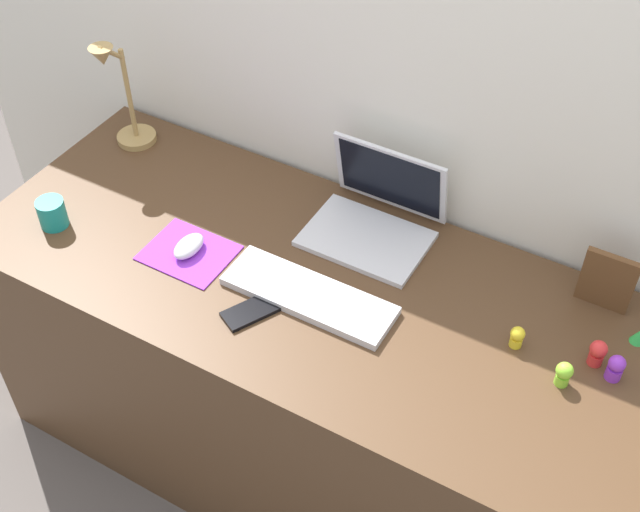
{
  "coord_description": "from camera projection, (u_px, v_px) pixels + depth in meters",
  "views": [
    {
      "loc": [
        0.7,
        -1.18,
        2.16
      ],
      "look_at": [
        0.02,
        0.0,
        0.83
      ],
      "focal_mm": 47.07,
      "sensor_mm": 36.0,
      "label": 1
    }
  ],
  "objects": [
    {
      "name": "picture_frame",
      "position": [
        607.0,
        281.0,
        1.87
      ],
      "size": [
        0.12,
        0.02,
        0.15
      ],
      "primitive_type": "cube",
      "color": "brown",
      "rests_on": "desk"
    },
    {
      "name": "laptop",
      "position": [
        377.0,
        212.0,
        2.07
      ],
      "size": [
        0.3,
        0.26,
        0.21
      ],
      "color": "silver",
      "rests_on": "desk"
    },
    {
      "name": "mousepad",
      "position": [
        189.0,
        253.0,
        2.04
      ],
      "size": [
        0.21,
        0.17,
        0.0
      ],
      "primitive_type": "cube",
      "color": "purple",
      "rests_on": "desk"
    },
    {
      "name": "mouse",
      "position": [
        189.0,
        246.0,
        2.03
      ],
      "size": [
        0.06,
        0.1,
        0.03
      ],
      "primitive_type": "ellipsoid",
      "color": "silver",
      "rests_on": "mousepad"
    },
    {
      "name": "toy_figurine_green",
      "position": [
        639.0,
        336.0,
        1.83
      ],
      "size": [
        0.03,
        0.03,
        0.04
      ],
      "primitive_type": "cone",
      "color": "green",
      "rests_on": "desk"
    },
    {
      "name": "toy_figurine_yellow",
      "position": [
        517.0,
        337.0,
        1.82
      ],
      "size": [
        0.03,
        0.03,
        0.05
      ],
      "color": "yellow",
      "rests_on": "desk"
    },
    {
      "name": "toy_figurine_red",
      "position": [
        598.0,
        352.0,
        1.78
      ],
      "size": [
        0.04,
        0.04,
        0.06
      ],
      "color": "red",
      "rests_on": "desk"
    },
    {
      "name": "toy_figurine_purple",
      "position": [
        616.0,
        367.0,
        1.75
      ],
      "size": [
        0.04,
        0.04,
        0.06
      ],
      "color": "purple",
      "rests_on": "desk"
    },
    {
      "name": "cell_phone",
      "position": [
        251.0,
        311.0,
        1.9
      ],
      "size": [
        0.12,
        0.14,
        0.01
      ],
      "primitive_type": "cube",
      "rotation": [
        0.0,
        0.0,
        -0.48
      ],
      "color": "black",
      "rests_on": "desk"
    },
    {
      "name": "ground_plane",
      "position": [
        315.0,
        453.0,
        2.49
      ],
      "size": [
        6.0,
        6.0,
        0.0
      ],
      "primitive_type": "plane",
      "color": "#59514C"
    },
    {
      "name": "desk_lamp",
      "position": [
        122.0,
        98.0,
        2.24
      ],
      "size": [
        0.11,
        0.15,
        0.34
      ],
      "color": "#A5844C",
      "rests_on": "desk"
    },
    {
      "name": "desk",
      "position": [
        314.0,
        377.0,
        2.24
      ],
      "size": [
        1.7,
        0.69,
        0.74
      ],
      "primitive_type": "cube",
      "color": "#4C331E",
      "rests_on": "ground_plane"
    },
    {
      "name": "back_wall",
      "position": [
        387.0,
        186.0,
        2.2
      ],
      "size": [
        2.9,
        0.05,
        1.51
      ],
      "primitive_type": "cube",
      "color": "silver",
      "rests_on": "ground_plane"
    },
    {
      "name": "toy_figurine_lime",
      "position": [
        564.0,
        372.0,
        1.74
      ],
      "size": [
        0.04,
        0.04,
        0.06
      ],
      "color": "#8CDB33",
      "rests_on": "desk"
    },
    {
      "name": "coffee_mug",
      "position": [
        52.0,
        213.0,
        2.09
      ],
      "size": [
        0.07,
        0.07,
        0.08
      ],
      "primitive_type": "cylinder",
      "color": "teal",
      "rests_on": "desk"
    },
    {
      "name": "keyboard",
      "position": [
        309.0,
        295.0,
        1.93
      ],
      "size": [
        0.41,
        0.13,
        0.02
      ],
      "primitive_type": "cube",
      "color": "silver",
      "rests_on": "desk"
    }
  ]
}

